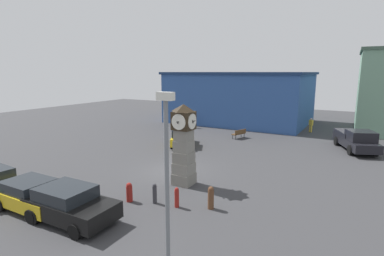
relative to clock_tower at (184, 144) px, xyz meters
The scene contains 15 objects.
ground_plane 3.46m from the clock_tower, 138.27° to the left, with size 80.44×80.44×0.00m, color #38383A.
clock_tower is the anchor object (origin of this frame).
bollard_near_tower 4.00m from the clock_tower, 38.07° to the right, with size 0.30×0.30×1.13m.
bollard_mid_row 3.65m from the clock_tower, 65.90° to the right, with size 0.22×0.22×1.01m.
bollard_far_row 3.55m from the clock_tower, 88.79° to the right, with size 0.22×0.22×1.03m.
bollard_end_row 4.12m from the clock_tower, 109.03° to the right, with size 0.32×0.32×1.00m.
car_near_tower 8.11m from the clock_tower, 126.52° to the right, with size 3.87×2.06×1.42m.
car_by_building 6.84m from the clock_tower, 108.54° to the right, with size 4.18×2.17×1.56m.
car_far_lot 9.52m from the clock_tower, 121.36° to the left, with size 3.17×4.22×1.55m.
pickup_truck 16.28m from the clock_tower, 57.44° to the left, with size 3.83×5.86×1.85m.
bench 13.54m from the clock_tower, 96.27° to the left, with size 1.05×1.68×0.90m.
pedestrian_crossing_lot 18.08m from the clock_tower, 117.08° to the left, with size 0.47×0.42×1.60m.
pedestrian_by_cars 20.61m from the clock_tower, 77.85° to the left, with size 0.46×0.38×1.56m.
street_lamp_near_road 8.42m from the clock_tower, 62.85° to the right, with size 0.50×0.24×5.97m.
warehouse_blue_far 23.80m from the clock_tower, 102.30° to the left, with size 17.62×12.40×6.51m.
Camera 1 is at (10.43, -16.13, 6.52)m, focal length 28.00 mm.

